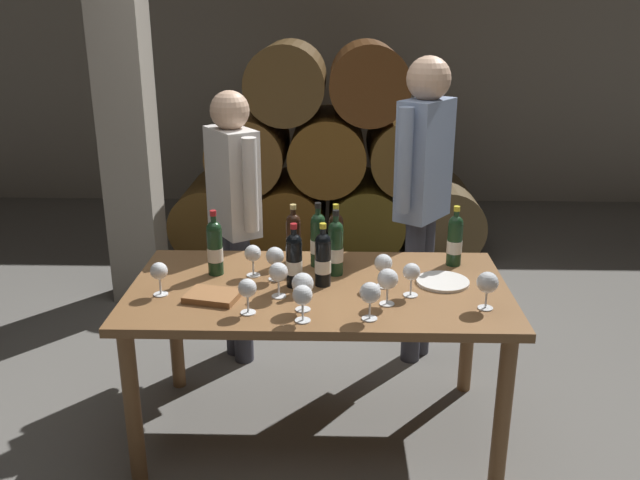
% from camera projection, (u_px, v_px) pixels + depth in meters
% --- Properties ---
extents(ground_plane, '(14.00, 14.00, 0.00)m').
position_uv_depth(ground_plane, '(319.00, 429.00, 3.30)').
color(ground_plane, '#66635E').
extents(cellar_back_wall, '(10.00, 0.24, 2.80)m').
position_uv_depth(cellar_back_wall, '(330.00, 63.00, 6.80)').
color(cellar_back_wall, gray).
rests_on(cellar_back_wall, ground_plane).
extents(barrel_stack, '(2.49, 0.90, 1.69)m').
position_uv_depth(barrel_stack, '(327.00, 164.00, 5.51)').
color(barrel_stack, '#553A17').
rests_on(barrel_stack, ground_plane).
extents(stone_pillar, '(0.32, 0.32, 2.60)m').
position_uv_depth(stone_pillar, '(126.00, 111.00, 4.41)').
color(stone_pillar, gray).
rests_on(stone_pillar, ground_plane).
extents(dining_table, '(1.70, 0.90, 0.76)m').
position_uv_depth(dining_table, '(319.00, 304.00, 3.07)').
color(dining_table, brown).
rests_on(dining_table, ground_plane).
extents(wine_bottle_0, '(0.07, 0.07, 0.31)m').
position_uv_depth(wine_bottle_0, '(215.00, 247.00, 3.14)').
color(wine_bottle_0, '#19381E').
rests_on(wine_bottle_0, dining_table).
extents(wine_bottle_1, '(0.07, 0.07, 0.30)m').
position_uv_depth(wine_bottle_1, '(336.00, 238.00, 3.28)').
color(wine_bottle_1, black).
rests_on(wine_bottle_1, dining_table).
extents(wine_bottle_2, '(0.07, 0.07, 0.31)m').
position_uv_depth(wine_bottle_2, '(336.00, 247.00, 3.14)').
color(wine_bottle_2, '#19381E').
rests_on(wine_bottle_2, dining_table).
extents(wine_bottle_3, '(0.07, 0.07, 0.32)m').
position_uv_depth(wine_bottle_3, '(318.00, 239.00, 3.24)').
color(wine_bottle_3, '#19381E').
rests_on(wine_bottle_3, dining_table).
extents(wine_bottle_4, '(0.07, 0.07, 0.29)m').
position_uv_depth(wine_bottle_4, '(323.00, 259.00, 3.02)').
color(wine_bottle_4, black).
rests_on(wine_bottle_4, dining_table).
extents(wine_bottle_5, '(0.07, 0.07, 0.29)m').
position_uv_depth(wine_bottle_5, '(294.00, 260.00, 3.00)').
color(wine_bottle_5, black).
rests_on(wine_bottle_5, dining_table).
extents(wine_bottle_6, '(0.07, 0.07, 0.30)m').
position_uv_depth(wine_bottle_6, '(455.00, 240.00, 3.25)').
color(wine_bottle_6, '#19381E').
rests_on(wine_bottle_6, dining_table).
extents(wine_bottle_7, '(0.07, 0.07, 0.29)m').
position_uv_depth(wine_bottle_7, '(294.00, 237.00, 3.29)').
color(wine_bottle_7, black).
rests_on(wine_bottle_7, dining_table).
extents(wine_glass_0, '(0.08, 0.08, 0.16)m').
position_uv_depth(wine_glass_0, '(275.00, 257.00, 3.08)').
color(wine_glass_0, white).
rests_on(wine_glass_0, dining_table).
extents(wine_glass_1, '(0.08, 0.08, 0.15)m').
position_uv_depth(wine_glass_1, '(412.00, 273.00, 2.91)').
color(wine_glass_1, white).
rests_on(wine_glass_1, dining_table).
extents(wine_glass_2, '(0.08, 0.08, 0.15)m').
position_uv_depth(wine_glass_2, '(159.00, 272.00, 2.92)').
color(wine_glass_2, white).
rests_on(wine_glass_2, dining_table).
extents(wine_glass_3, '(0.08, 0.08, 0.15)m').
position_uv_depth(wine_glass_3, '(303.00, 296.00, 2.67)').
color(wine_glass_3, white).
rests_on(wine_glass_3, dining_table).
extents(wine_glass_4, '(0.09, 0.09, 0.16)m').
position_uv_depth(wine_glass_4, '(303.00, 284.00, 2.77)').
color(wine_glass_4, white).
rests_on(wine_glass_4, dining_table).
extents(wine_glass_5, '(0.09, 0.09, 0.16)m').
position_uv_depth(wine_glass_5, '(370.00, 294.00, 2.69)').
color(wine_glass_5, white).
rests_on(wine_glass_5, dining_table).
extents(wine_glass_6, '(0.08, 0.08, 0.15)m').
position_uv_depth(wine_glass_6, '(253.00, 254.00, 3.12)').
color(wine_glass_6, white).
rests_on(wine_glass_6, dining_table).
extents(wine_glass_7, '(0.09, 0.09, 0.16)m').
position_uv_depth(wine_glass_7, '(487.00, 283.00, 2.78)').
color(wine_glass_7, white).
rests_on(wine_glass_7, dining_table).
extents(wine_glass_8, '(0.09, 0.09, 0.16)m').
position_uv_depth(wine_glass_8, '(388.00, 280.00, 2.82)').
color(wine_glass_8, white).
rests_on(wine_glass_8, dining_table).
extents(wine_glass_9, '(0.08, 0.08, 0.15)m').
position_uv_depth(wine_glass_9, '(247.00, 289.00, 2.74)').
color(wine_glass_9, white).
rests_on(wine_glass_9, dining_table).
extents(wine_glass_10, '(0.08, 0.08, 0.16)m').
position_uv_depth(wine_glass_10, '(278.00, 273.00, 2.90)').
color(wine_glass_10, white).
rests_on(wine_glass_10, dining_table).
extents(wine_glass_11, '(0.08, 0.08, 0.15)m').
position_uv_depth(wine_glass_11, '(383.00, 264.00, 3.00)').
color(wine_glass_11, white).
rests_on(wine_glass_11, dining_table).
extents(tasting_notebook, '(0.25, 0.21, 0.03)m').
position_uv_depth(tasting_notebook, '(213.00, 296.00, 2.91)').
color(tasting_notebook, '#936038').
rests_on(tasting_notebook, dining_table).
extents(serving_plate, '(0.24, 0.24, 0.01)m').
position_uv_depth(serving_plate, '(443.00, 282.00, 3.07)').
color(serving_plate, white).
rests_on(serving_plate, dining_table).
extents(sommelier_presenting, '(0.33, 0.42, 1.72)m').
position_uv_depth(sommelier_presenting, '(423.00, 184.00, 3.65)').
color(sommelier_presenting, '#383842').
rests_on(sommelier_presenting, ground_plane).
extents(taster_seated_left, '(0.33, 0.42, 1.54)m').
position_uv_depth(taster_seated_left, '(234.00, 206.00, 3.68)').
color(taster_seated_left, '#383842').
rests_on(taster_seated_left, ground_plane).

